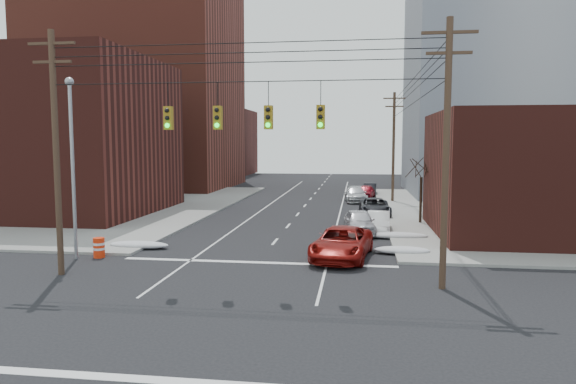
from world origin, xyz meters
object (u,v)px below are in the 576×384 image
(red_pickup, at_px, (342,243))
(parked_car_b, at_px, (379,222))
(parked_car_c, at_px, (375,207))
(parked_car_a, at_px, (359,222))
(lot_car_c, at_px, (79,201))
(lot_car_a, at_px, (126,201))
(lot_car_b, at_px, (157,194))
(parked_car_d, at_px, (356,194))
(construction_barrel, at_px, (99,247))
(lot_car_d, at_px, (93,198))
(parked_car_f, at_px, (370,189))
(parked_car_e, at_px, (365,192))

(red_pickup, relative_size, parked_car_b, 1.39)
(parked_car_c, bearing_deg, parked_car_a, -100.49)
(parked_car_b, height_order, lot_car_c, parked_car_b)
(red_pickup, relative_size, lot_car_c, 1.38)
(lot_car_a, xyz_separation_m, lot_car_b, (0.14, 6.69, -0.01))
(parked_car_d, relative_size, lot_car_c, 1.22)
(construction_barrel, bearing_deg, red_pickup, 6.74)
(parked_car_a, bearing_deg, parked_car_d, 84.14)
(parked_car_c, distance_m, lot_car_d, 25.55)
(parked_car_a, height_order, parked_car_f, parked_car_a)
(parked_car_e, relative_size, lot_car_c, 1.00)
(parked_car_c, height_order, lot_car_b, lot_car_b)
(parked_car_c, xyz_separation_m, lot_car_c, (-26.28, 0.54, 0.03))
(parked_car_d, bearing_deg, red_pickup, -96.25)
(parked_car_d, bearing_deg, parked_car_c, -85.82)
(parked_car_e, height_order, lot_car_b, lot_car_b)
(red_pickup, relative_size, parked_car_f, 1.44)
(parked_car_b, relative_size, construction_barrel, 4.02)
(parked_car_b, xyz_separation_m, lot_car_d, (-25.50, 9.35, 0.21))
(parked_car_c, bearing_deg, parked_car_b, -91.73)
(parked_car_d, xyz_separation_m, lot_car_a, (-19.92, -10.18, 0.16))
(parked_car_a, distance_m, lot_car_b, 24.98)
(parked_car_f, xyz_separation_m, lot_car_a, (-21.52, -17.34, 0.24))
(parked_car_c, distance_m, parked_car_d, 10.13)
(parked_car_c, bearing_deg, red_pickup, -99.63)
(lot_car_b, height_order, lot_car_d, lot_car_d)
(parked_car_e, relative_size, parked_car_f, 1.04)
(parked_car_b, relative_size, lot_car_c, 1.00)
(parked_car_c, height_order, lot_car_d, lot_car_d)
(parked_car_f, bearing_deg, lot_car_d, -145.39)
(red_pickup, xyz_separation_m, lot_car_d, (-23.29, 17.49, 0.09))
(parked_car_f, relative_size, construction_barrel, 3.86)
(parked_car_a, height_order, lot_car_a, lot_car_a)
(parked_car_a, bearing_deg, parked_car_b, 16.97)
(red_pickup, height_order, lot_car_a, lot_car_a)
(parked_car_c, xyz_separation_m, parked_car_f, (0.00, 17.17, -0.06))
(red_pickup, xyz_separation_m, parked_car_b, (2.21, 8.14, -0.12))
(parked_car_d, bearing_deg, parked_car_f, 72.51)
(parked_car_e, bearing_deg, lot_car_b, -153.89)
(parked_car_e, relative_size, lot_car_a, 0.92)
(red_pickup, xyz_separation_m, parked_car_e, (1.65, 29.31, -0.09))
(parked_car_a, bearing_deg, lot_car_b, 136.68)
(lot_car_a, bearing_deg, lot_car_d, 88.25)
(parked_car_b, relative_size, parked_car_d, 0.82)
(construction_barrel, bearing_deg, lot_car_b, 105.14)
(parked_car_b, height_order, parked_car_c, parked_car_c)
(red_pickup, distance_m, parked_car_e, 29.35)
(parked_car_c, xyz_separation_m, parked_car_e, (-0.56, 13.40, -0.01))
(red_pickup, bearing_deg, lot_car_a, 148.70)
(lot_car_b, distance_m, construction_barrel, 24.79)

